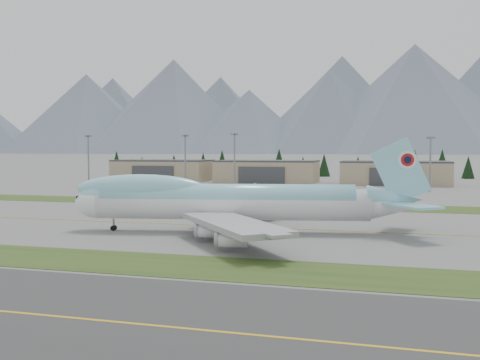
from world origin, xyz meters
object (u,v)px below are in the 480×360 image
(service_vehicle_a, at_px, (255,185))
(hangar_center, at_px, (267,171))
(hangar_left, at_px, (163,170))
(service_vehicle_c, at_px, (399,186))
(boeing_747_freighter, at_px, (228,201))
(service_vehicle_b, at_px, (324,187))
(hangar_right, at_px, (395,173))

(service_vehicle_a, bearing_deg, hangar_center, 87.47)
(hangar_left, distance_m, service_vehicle_a, 59.97)
(hangar_left, height_order, service_vehicle_c, hangar_left)
(boeing_747_freighter, bearing_deg, service_vehicle_b, 77.94)
(service_vehicle_b, relative_size, service_vehicle_c, 0.78)
(boeing_747_freighter, bearing_deg, hangar_right, 67.78)
(service_vehicle_b, bearing_deg, boeing_747_freighter, -177.49)
(service_vehicle_b, bearing_deg, hangar_right, -43.63)
(service_vehicle_b, bearing_deg, service_vehicle_a, 90.20)
(hangar_left, xyz_separation_m, service_vehicle_a, (54.61, -24.20, -5.39))
(boeing_747_freighter, height_order, hangar_right, boeing_747_freighter)
(hangar_center, relative_size, hangar_right, 1.00)
(hangar_center, xyz_separation_m, hangar_right, (60.00, 0.00, 0.00))
(hangar_center, height_order, service_vehicle_a, hangar_center)
(boeing_747_freighter, distance_m, hangar_left, 177.36)
(hangar_center, height_order, service_vehicle_b, hangar_center)
(service_vehicle_a, bearing_deg, boeing_747_freighter, -80.03)
(hangar_right, relative_size, service_vehicle_c, 10.91)
(boeing_747_freighter, bearing_deg, service_vehicle_a, 91.24)
(hangar_center, distance_m, hangar_right, 60.00)
(boeing_747_freighter, xyz_separation_m, hangar_right, (33.15, 157.35, -0.61))
(service_vehicle_a, distance_m, service_vehicle_b, 31.28)
(hangar_center, distance_m, service_vehicle_c, 62.61)
(boeing_747_freighter, bearing_deg, hangar_left, 107.16)
(boeing_747_freighter, relative_size, hangar_center, 1.45)
(hangar_center, bearing_deg, hangar_right, 0.00)
(service_vehicle_c, bearing_deg, boeing_747_freighter, -95.42)
(hangar_center, distance_m, service_vehicle_a, 24.80)
(service_vehicle_b, xyz_separation_m, service_vehicle_c, (30.78, 16.51, 0.00))
(boeing_747_freighter, distance_m, hangar_center, 159.62)
(boeing_747_freighter, height_order, hangar_left, boeing_747_freighter)
(boeing_747_freighter, height_order, service_vehicle_a, boeing_747_freighter)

